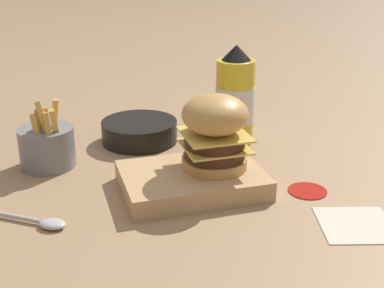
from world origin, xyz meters
The scene contains 9 objects.
ground_plane centered at (0.00, 0.00, 0.00)m, with size 6.00×6.00×0.00m, color #9E7A56.
serving_board centered at (-0.05, 0.05, 0.02)m, with size 0.24×0.17×0.03m.
burger centered at (-0.09, 0.05, 0.10)m, with size 0.11×0.11×0.13m.
ketchup_bottle centered at (-0.20, -0.14, 0.09)m, with size 0.08×0.08×0.21m.
fries_basket centered at (0.19, -0.12, 0.04)m, with size 0.10×0.10×0.13m.
side_bowl centered at (-0.01, -0.20, 0.02)m, with size 0.16×0.16×0.05m.
spoon centered at (0.21, 0.10, 0.01)m, with size 0.14×0.11×0.01m.
ketchup_puddle centered at (-0.23, 0.12, 0.00)m, with size 0.07×0.07×0.00m.
parchment_square centered at (-0.25, 0.24, 0.00)m, with size 0.14×0.14×0.00m.
Camera 1 is at (0.19, 0.85, 0.41)m, focal length 50.00 mm.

